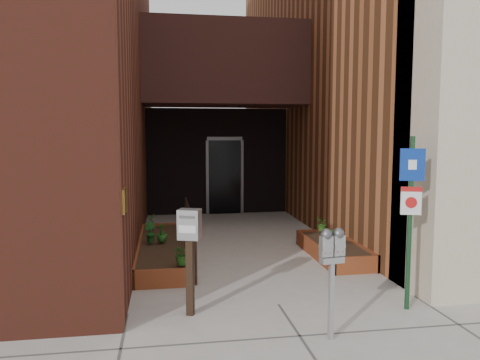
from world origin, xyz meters
name	(u,v)px	position (x,y,z in m)	size (l,w,h in m)	color
ground	(279,305)	(0.00, 0.00, 0.00)	(80.00, 80.00, 0.00)	#9E9991
architecture	(212,33)	(-0.18, 6.89, 4.98)	(20.00, 14.60, 10.00)	#60281B
planter_left	(163,250)	(-1.55, 2.70, 0.13)	(0.90, 3.60, 0.30)	brown
planter_right	(333,250)	(1.60, 2.20, 0.13)	(0.80, 2.20, 0.30)	brown
handrail	(190,218)	(-1.05, 2.65, 0.75)	(0.04, 3.34, 0.90)	black
parking_meter	(332,254)	(0.32, -1.13, 0.99)	(0.29, 0.15, 1.28)	#A1A2A4
sign_post	(411,204)	(1.63, -0.43, 1.40)	(0.30, 0.12, 2.28)	#13361C
payment_dropbox	(190,239)	(-1.20, -0.16, 0.99)	(0.32, 0.28, 1.37)	black
shrub_left_a	(182,253)	(-1.25, 1.10, 0.48)	(0.32, 0.32, 0.35)	#235317
shrub_left_b	(150,232)	(-1.79, 2.68, 0.49)	(0.21, 0.21, 0.38)	#18551C
shrub_left_c	(162,233)	(-1.57, 2.69, 0.47)	(0.19, 0.19, 0.35)	#1D5819
shrub_left_d	(152,222)	(-1.78, 3.77, 0.47)	(0.18, 0.18, 0.34)	#255A19
shrub_right_a	(326,237)	(1.36, 1.97, 0.45)	(0.17, 0.17, 0.30)	#1D5317
shrub_right_b	(332,239)	(1.35, 1.61, 0.49)	(0.20, 0.20, 0.38)	#245819
shrub_right_c	(322,224)	(1.69, 3.10, 0.45)	(0.28, 0.28, 0.31)	#2B5C1A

